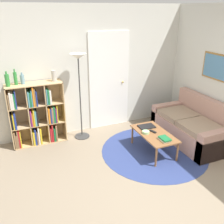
{
  "coord_description": "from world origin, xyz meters",
  "views": [
    {
      "loc": [
        -1.67,
        -2.2,
        2.51
      ],
      "look_at": [
        -0.12,
        1.46,
        0.85
      ],
      "focal_mm": 40.0,
      "sensor_mm": 36.0,
      "label": 1
    }
  ],
  "objects_px": {
    "floor_lamp": "(79,70)",
    "bottle_left": "(7,80)",
    "bowl": "(146,132)",
    "bottle_right": "(22,79)",
    "bookshelf": "(36,115)",
    "couch": "(194,127)",
    "bottle_middle": "(15,78)",
    "laptop": "(147,126)",
    "vase_on_shelf": "(54,76)",
    "coffee_table": "(154,135)"
  },
  "relations": [
    {
      "from": "bookshelf",
      "to": "bowl",
      "type": "xyz_separation_m",
      "value": [
        1.79,
        -1.17,
        -0.17
      ]
    },
    {
      "from": "bowl",
      "to": "bottle_right",
      "type": "relative_size",
      "value": 0.62
    },
    {
      "from": "floor_lamp",
      "to": "bottle_middle",
      "type": "height_order",
      "value": "floor_lamp"
    },
    {
      "from": "floor_lamp",
      "to": "bowl",
      "type": "distance_m",
      "value": 1.72
    },
    {
      "from": "coffee_table",
      "to": "bowl",
      "type": "distance_m",
      "value": 0.17
    },
    {
      "from": "bottle_left",
      "to": "couch",
      "type": "bearing_deg",
      "value": -18.35
    },
    {
      "from": "bookshelf",
      "to": "laptop",
      "type": "relative_size",
      "value": 3.88
    },
    {
      "from": "bowl",
      "to": "bottle_right",
      "type": "xyz_separation_m",
      "value": [
        -1.93,
        1.19,
        0.9
      ]
    },
    {
      "from": "bottle_middle",
      "to": "vase_on_shelf",
      "type": "xyz_separation_m",
      "value": [
        0.68,
        -0.03,
        -0.02
      ]
    },
    {
      "from": "bottle_middle",
      "to": "coffee_table",
      "type": "bearing_deg",
      "value": -29.57
    },
    {
      "from": "coffee_table",
      "to": "bottle_right",
      "type": "xyz_separation_m",
      "value": [
        -2.08,
        1.25,
        0.96
      ]
    },
    {
      "from": "bottle_middle",
      "to": "vase_on_shelf",
      "type": "height_order",
      "value": "bottle_middle"
    },
    {
      "from": "couch",
      "to": "bookshelf",
      "type": "bearing_deg",
      "value": 158.87
    },
    {
      "from": "coffee_table",
      "to": "bottle_middle",
      "type": "bearing_deg",
      "value": 150.43
    },
    {
      "from": "floor_lamp",
      "to": "couch",
      "type": "relative_size",
      "value": 1.07
    },
    {
      "from": "bookshelf",
      "to": "laptop",
      "type": "bearing_deg",
      "value": -26.14
    },
    {
      "from": "couch",
      "to": "vase_on_shelf",
      "type": "height_order",
      "value": "vase_on_shelf"
    },
    {
      "from": "floor_lamp",
      "to": "couch",
      "type": "distance_m",
      "value": 2.56
    },
    {
      "from": "floor_lamp",
      "to": "bottle_right",
      "type": "relative_size",
      "value": 8.15
    },
    {
      "from": "bowl",
      "to": "bottle_middle",
      "type": "relative_size",
      "value": 0.46
    },
    {
      "from": "bowl",
      "to": "bottle_left",
      "type": "height_order",
      "value": "bottle_left"
    },
    {
      "from": "bottle_right",
      "to": "vase_on_shelf",
      "type": "relative_size",
      "value": 1.02
    },
    {
      "from": "couch",
      "to": "bottle_left",
      "type": "relative_size",
      "value": 6.03
    },
    {
      "from": "floor_lamp",
      "to": "bottle_left",
      "type": "height_order",
      "value": "floor_lamp"
    },
    {
      "from": "bottle_middle",
      "to": "bookshelf",
      "type": "bearing_deg",
      "value": -5.96
    },
    {
      "from": "laptop",
      "to": "bottle_right",
      "type": "distance_m",
      "value": 2.47
    },
    {
      "from": "coffee_table",
      "to": "vase_on_shelf",
      "type": "relative_size",
      "value": 4.57
    },
    {
      "from": "vase_on_shelf",
      "to": "coffee_table",
      "type": "bearing_deg",
      "value": -38.8
    },
    {
      "from": "couch",
      "to": "laptop",
      "type": "relative_size",
      "value": 5.15
    },
    {
      "from": "bottle_middle",
      "to": "bottle_right",
      "type": "relative_size",
      "value": 1.34
    },
    {
      "from": "bowl",
      "to": "coffee_table",
      "type": "bearing_deg",
      "value": -19.98
    },
    {
      "from": "floor_lamp",
      "to": "bottle_right",
      "type": "height_order",
      "value": "floor_lamp"
    },
    {
      "from": "bottle_middle",
      "to": "bowl",
      "type": "bearing_deg",
      "value": -30.2
    },
    {
      "from": "bookshelf",
      "to": "bottle_middle",
      "type": "xyz_separation_m",
      "value": [
        -0.26,
        0.03,
        0.76
      ]
    },
    {
      "from": "laptop",
      "to": "bowl",
      "type": "xyz_separation_m",
      "value": [
        -0.14,
        -0.22,
        0.01
      ]
    },
    {
      "from": "bowl",
      "to": "bottle_left",
      "type": "bearing_deg",
      "value": 152.52
    },
    {
      "from": "coffee_table",
      "to": "bottle_middle",
      "type": "relative_size",
      "value": 3.32
    },
    {
      "from": "bottle_left",
      "to": "bottle_middle",
      "type": "distance_m",
      "value": 0.15
    },
    {
      "from": "coffee_table",
      "to": "laptop",
      "type": "height_order",
      "value": "laptop"
    },
    {
      "from": "bottle_left",
      "to": "vase_on_shelf",
      "type": "bearing_deg",
      "value": 1.82
    },
    {
      "from": "bottle_middle",
      "to": "laptop",
      "type": "bearing_deg",
      "value": -23.95
    },
    {
      "from": "bookshelf",
      "to": "bottle_middle",
      "type": "height_order",
      "value": "bottle_middle"
    },
    {
      "from": "bookshelf",
      "to": "bottle_left",
      "type": "xyz_separation_m",
      "value": [
        -0.4,
        -0.03,
        0.75
      ]
    },
    {
      "from": "bottle_left",
      "to": "bottle_right",
      "type": "relative_size",
      "value": 1.27
    },
    {
      "from": "coffee_table",
      "to": "bookshelf",
      "type": "bearing_deg",
      "value": 147.75
    },
    {
      "from": "coffee_table",
      "to": "bottle_left",
      "type": "bearing_deg",
      "value": 152.96
    },
    {
      "from": "floor_lamp",
      "to": "bowl",
      "type": "height_order",
      "value": "floor_lamp"
    },
    {
      "from": "laptop",
      "to": "bottle_middle",
      "type": "xyz_separation_m",
      "value": [
        -2.19,
        0.97,
        0.94
      ]
    },
    {
      "from": "bookshelf",
      "to": "floor_lamp",
      "type": "bearing_deg",
      "value": -7.96
    },
    {
      "from": "floor_lamp",
      "to": "vase_on_shelf",
      "type": "height_order",
      "value": "floor_lamp"
    }
  ]
}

